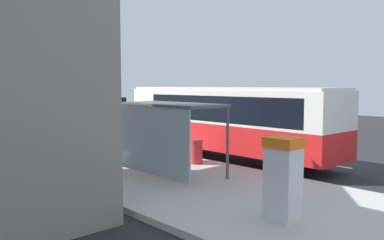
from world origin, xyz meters
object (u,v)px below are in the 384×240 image
(ticket_machine, at_px, (283,178))
(recycling_bin_orange, at_px, (184,150))
(bus_shelter, at_px, (164,120))
(bus, at_px, (225,118))
(sedan_near, at_px, (54,110))
(traffic_light_median, at_px, (22,82))
(sedan_far, at_px, (14,106))
(white_van, at_px, (98,108))
(recycling_bin_red, at_px, (196,152))
(traffic_light_near_side, at_px, (74,86))

(ticket_machine, distance_m, recycling_bin_orange, 7.61)
(recycling_bin_orange, relative_size, bus_shelter, 0.24)
(bus, distance_m, sedan_near, 27.47)
(bus, bearing_deg, traffic_light_median, 86.05)
(sedan_far, relative_size, bus_shelter, 1.12)
(recycling_bin_orange, distance_m, bus_shelter, 3.00)
(sedan_far, height_order, ticket_machine, ticket_machine)
(sedan_far, bearing_deg, recycling_bin_orange, -99.59)
(recycling_bin_orange, height_order, traffic_light_median, traffic_light_median)
(bus, xyz_separation_m, white_van, (3.91, 18.07, -0.50))
(ticket_machine, distance_m, recycling_bin_red, 6.99)
(bus_shelter, bearing_deg, recycling_bin_red, 18.03)
(white_van, height_order, recycling_bin_red, white_van)
(bus, bearing_deg, white_van, 77.79)
(sedan_far, relative_size, traffic_light_median, 0.82)
(bus, xyz_separation_m, bus_shelter, (-4.70, -1.41, 0.25))
(traffic_light_median, relative_size, bus_shelter, 1.36)
(traffic_light_near_side, height_order, bus_shelter, traffic_light_near_side)
(sedan_far, xyz_separation_m, recycling_bin_orange, (-6.50, -38.51, -0.14))
(ticket_machine, xyz_separation_m, recycling_bin_red, (3.15, 6.22, -0.52))
(white_van, xyz_separation_m, bus_shelter, (-8.61, -19.48, 0.75))
(sedan_near, bearing_deg, bus_shelter, -106.97)
(sedan_far, bearing_deg, bus, -95.95)
(traffic_light_median, bearing_deg, recycling_bin_orange, -98.56)
(white_van, distance_m, recycling_bin_red, 19.83)
(white_van, relative_size, traffic_light_near_side, 1.11)
(bus, relative_size, traffic_light_near_side, 2.32)
(bus, xyz_separation_m, traffic_light_median, (2.11, 30.53, 1.76))
(sedan_far, relative_size, recycling_bin_red, 4.73)
(bus, xyz_separation_m, recycling_bin_orange, (-2.49, 0.01, -1.19))
(recycling_bin_red, bearing_deg, traffic_light_median, 81.63)
(traffic_light_median, height_order, bus_shelter, traffic_light_median)
(sedan_far, distance_m, traffic_light_median, 8.68)
(ticket_machine, bearing_deg, sedan_near, 74.18)
(sedan_near, xyz_separation_m, ticket_machine, (-9.65, -34.05, 0.38))
(sedan_near, height_order, bus_shelter, bus_shelter)
(sedan_far, height_order, recycling_bin_orange, sedan_far)
(traffic_light_median, xyz_separation_m, bus_shelter, (-6.81, -31.94, -1.50))
(ticket_machine, xyz_separation_m, recycling_bin_orange, (3.15, 6.92, -0.52))
(traffic_light_median, bearing_deg, recycling_bin_red, -98.37)
(white_van, bearing_deg, traffic_light_median, 98.24)
(sedan_far, xyz_separation_m, recycling_bin_red, (-6.50, -39.21, -0.14))
(ticket_machine, xyz_separation_m, traffic_light_median, (7.74, 37.43, 2.43))
(bus, relative_size, sedan_far, 2.46)
(recycling_bin_red, distance_m, bus_shelter, 2.74)
(traffic_light_near_side, relative_size, bus_shelter, 1.19)
(sedan_near, bearing_deg, white_van, -90.63)
(bus, xyz_separation_m, sedan_far, (4.02, 38.52, -1.05))
(ticket_machine, bearing_deg, recycling_bin_orange, 65.53)
(white_van, xyz_separation_m, sedan_far, (0.10, 20.45, -0.55))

